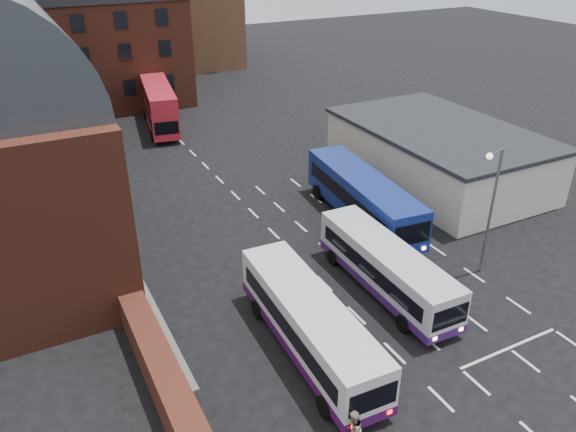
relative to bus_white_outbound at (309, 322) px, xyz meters
name	(u,v)px	position (x,y,z in m)	size (l,w,h in m)	color
ground	(384,343)	(3.47, -1.19, -1.71)	(180.00, 180.00, 0.00)	black
forecourt_wall	(161,372)	(-6.73, 0.81, -0.81)	(1.20, 10.00, 1.80)	#602B1E
cream_building	(438,153)	(18.47, 12.81, 0.45)	(10.40, 16.40, 4.25)	beige
brick_terrace	(76,57)	(-2.53, 44.81, 3.79)	(22.00, 10.00, 11.00)	brown
castle_keep	(142,18)	(9.47, 64.81, 4.29)	(22.00, 22.00, 12.00)	brown
bus_white_outbound	(309,322)	(0.00, 0.00, 0.00)	(3.00, 10.68, 2.89)	silver
bus_white_inbound	(386,266)	(6.00, 2.32, -0.08)	(2.69, 10.12, 2.75)	silver
bus_blue	(363,195)	(9.47, 9.69, 0.18)	(3.82, 11.91, 3.19)	navy
bus_red_double	(159,106)	(2.95, 34.58, 0.53)	(4.10, 10.74, 4.20)	red
street_lamp	(491,201)	(11.82, 1.32, 2.88)	(1.50, 0.60, 7.60)	slate
pedestrian_beige	(353,430)	(-1.20, -5.49, -0.82)	(0.86, 0.67, 1.77)	tan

